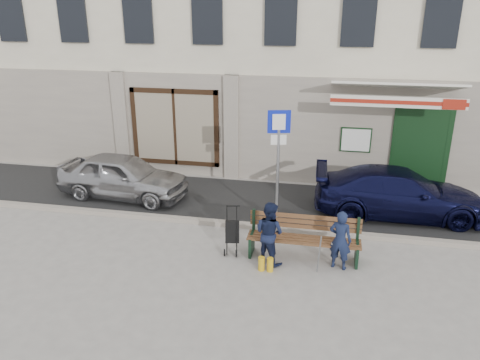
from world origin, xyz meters
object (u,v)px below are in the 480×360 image
(bench, at_px, (301,239))
(man, at_px, (340,240))
(car_silver, at_px, (123,176))
(woman, at_px, (269,233))
(stroller, at_px, (232,233))
(parking_sign, at_px, (278,149))
(car_navy, at_px, (399,193))

(bench, height_order, man, man)
(car_silver, bearing_deg, man, -109.06)
(woman, distance_m, stroller, 0.91)
(bench, relative_size, man, 1.87)
(man, bearing_deg, woman, 16.61)
(parking_sign, xyz_separation_m, stroller, (-0.78, -1.54, -1.49))
(car_navy, relative_size, man, 3.33)
(parking_sign, relative_size, woman, 2.11)
(car_navy, bearing_deg, woman, 133.89)
(bench, bearing_deg, stroller, -178.76)
(parking_sign, bearing_deg, car_navy, 8.43)
(parking_sign, bearing_deg, stroller, -130.32)
(car_navy, distance_m, stroller, 4.67)
(car_silver, distance_m, man, 6.58)
(car_silver, distance_m, bench, 5.75)
(man, xyz_separation_m, woman, (-1.45, -0.04, 0.04))
(parking_sign, bearing_deg, woman, -101.17)
(parking_sign, xyz_separation_m, woman, (0.07, -1.80, -1.27))
(woman, bearing_deg, stroller, 13.59)
(parking_sign, relative_size, bench, 1.20)
(car_navy, distance_m, bench, 3.54)
(woman, height_order, stroller, woman)
(woman, bearing_deg, man, -147.88)
(car_silver, relative_size, parking_sign, 1.27)
(car_navy, bearing_deg, stroller, 124.15)
(car_silver, height_order, man, man)
(woman, xyz_separation_m, stroller, (-0.85, 0.26, -0.21))
(woman, bearing_deg, parking_sign, -57.19)
(car_silver, xyz_separation_m, woman, (4.54, -2.77, 0.06))
(car_navy, bearing_deg, car_silver, 89.97)
(parking_sign, distance_m, bench, 2.24)
(car_silver, height_order, bench, car_silver)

